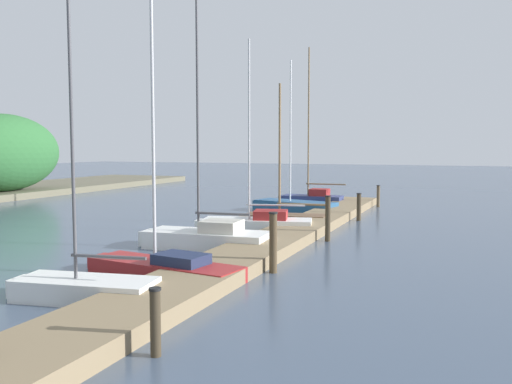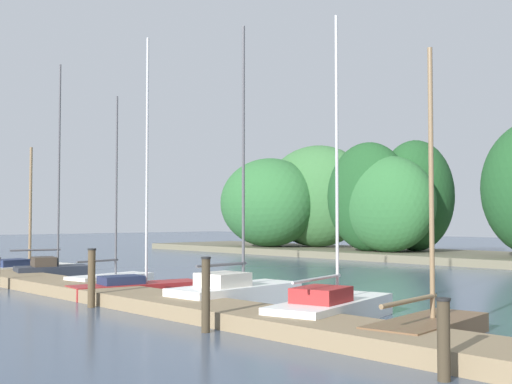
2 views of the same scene
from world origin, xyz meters
name	(u,v)px [view 1 (image 1 of 2)]	position (x,y,z in m)	size (l,w,h in m)	color
dock_pier	(264,247)	(0.00, 13.67, 0.17)	(30.06, 1.80, 0.35)	#847051
sailboat_2	(80,286)	(-6.08, 15.40, 0.29)	(1.52, 3.16, 6.40)	white
sailboat_3	(161,264)	(-3.71, 14.92, 0.30)	(1.69, 4.37, 7.82)	maroon
sailboat_4	(204,237)	(-0.06, 15.61, 0.37)	(1.63, 4.13, 7.53)	white
sailboat_5	(254,223)	(3.47, 15.35, 0.33)	(2.21, 4.35, 6.96)	white
sailboat_6	(282,217)	(6.06, 15.17, 0.28)	(1.59, 3.68, 5.66)	brown
sailboat_7	(292,205)	(9.98, 15.98, 0.31)	(2.22, 4.36, 7.20)	#285684
sailboat_8	(311,198)	(12.89, 15.88, 0.41)	(1.26, 3.57, 8.26)	navy
mooring_piling_1	(155,322)	(-8.10, 12.34, 0.53)	(0.19, 0.19, 1.05)	#3D3323
mooring_piling_2	(273,242)	(-2.33, 12.54, 0.77)	(0.22, 0.22, 1.52)	#4C3D28
mooring_piling_3	(328,218)	(2.62, 12.39, 0.77)	(0.20, 0.20, 1.52)	#3D3323
mooring_piling_4	(359,207)	(8.02, 12.40, 0.59)	(0.21, 0.21, 1.17)	#3D3323
mooring_piling_5	(378,196)	(13.60, 12.46, 0.57)	(0.19, 0.19, 1.14)	brown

